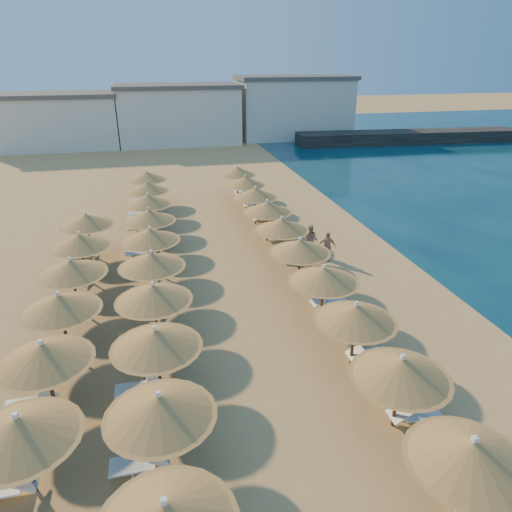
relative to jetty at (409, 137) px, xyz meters
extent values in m
plane|color=tan|center=(-29.76, -38.50, -0.75)|extent=(220.00, 220.00, 0.00)
cube|color=black|center=(0.00, 0.00, 0.00)|extent=(30.20, 5.99, 1.50)
cube|color=silver|center=(-44.55, 6.83, 2.25)|extent=(15.00, 8.00, 6.00)
cube|color=#59514C|center=(-44.55, 6.83, 5.50)|extent=(15.60, 8.48, 0.50)
cube|color=silver|center=(-29.41, 6.73, 2.65)|extent=(15.00, 8.00, 6.80)
cube|color=#59514C|center=(-29.41, 6.73, 6.30)|extent=(15.60, 8.48, 0.50)
cube|color=silver|center=(-13.61, 7.91, 3.05)|extent=(15.00, 8.00, 7.60)
cube|color=#59514C|center=(-13.61, 7.91, 7.10)|extent=(15.60, 8.48, 0.50)
cylinder|color=brown|center=(-26.92, -48.63, 0.31)|extent=(0.12, 0.12, 2.12)
cone|color=olive|center=(-26.92, -48.63, 1.45)|extent=(2.83, 2.83, 0.66)
cone|color=olive|center=(-26.92, -48.63, 1.18)|extent=(3.06, 3.06, 0.12)
cube|color=white|center=(-26.92, -48.63, 1.85)|extent=(0.12, 0.12, 0.14)
cylinder|color=brown|center=(-26.92, -45.43, 0.31)|extent=(0.12, 0.12, 2.12)
cone|color=olive|center=(-26.92, -45.43, 1.45)|extent=(2.83, 2.83, 0.66)
cone|color=olive|center=(-26.92, -45.43, 1.18)|extent=(3.06, 3.06, 0.12)
cube|color=white|center=(-26.92, -45.43, 1.85)|extent=(0.12, 0.12, 0.14)
cylinder|color=brown|center=(-26.92, -42.23, 0.31)|extent=(0.12, 0.12, 2.12)
cone|color=olive|center=(-26.92, -42.23, 1.45)|extent=(2.83, 2.83, 0.66)
cone|color=olive|center=(-26.92, -42.23, 1.18)|extent=(3.06, 3.06, 0.12)
cube|color=white|center=(-26.92, -42.23, 1.85)|extent=(0.12, 0.12, 0.14)
cylinder|color=brown|center=(-26.92, -39.03, 0.31)|extent=(0.12, 0.12, 2.12)
cone|color=olive|center=(-26.92, -39.03, 1.45)|extent=(2.83, 2.83, 0.66)
cone|color=olive|center=(-26.92, -39.03, 1.18)|extent=(3.06, 3.06, 0.12)
cube|color=white|center=(-26.92, -39.03, 1.85)|extent=(0.12, 0.12, 0.14)
cylinder|color=brown|center=(-26.92, -35.83, 0.31)|extent=(0.12, 0.12, 2.12)
cone|color=olive|center=(-26.92, -35.83, 1.45)|extent=(2.83, 2.83, 0.66)
cone|color=olive|center=(-26.92, -35.83, 1.18)|extent=(3.06, 3.06, 0.12)
cube|color=white|center=(-26.92, -35.83, 1.85)|extent=(0.12, 0.12, 0.14)
cylinder|color=brown|center=(-26.92, -32.63, 0.31)|extent=(0.12, 0.12, 2.12)
cone|color=olive|center=(-26.92, -32.63, 1.45)|extent=(2.83, 2.83, 0.66)
cone|color=olive|center=(-26.92, -32.63, 1.18)|extent=(3.06, 3.06, 0.12)
cube|color=white|center=(-26.92, -32.63, 1.85)|extent=(0.12, 0.12, 0.14)
cylinder|color=brown|center=(-26.92, -29.43, 0.31)|extent=(0.12, 0.12, 2.12)
cone|color=olive|center=(-26.92, -29.43, 1.45)|extent=(2.83, 2.83, 0.66)
cone|color=olive|center=(-26.92, -29.43, 1.18)|extent=(3.06, 3.06, 0.12)
cube|color=white|center=(-26.92, -29.43, 1.85)|extent=(0.12, 0.12, 0.14)
cylinder|color=brown|center=(-26.92, -26.23, 0.31)|extent=(0.12, 0.12, 2.12)
cone|color=olive|center=(-26.92, -26.23, 1.45)|extent=(2.83, 2.83, 0.66)
cone|color=olive|center=(-26.92, -26.23, 1.18)|extent=(3.06, 3.06, 0.12)
cube|color=white|center=(-26.92, -26.23, 1.85)|extent=(0.12, 0.12, 0.14)
cylinder|color=brown|center=(-26.92, -23.03, 0.31)|extent=(0.12, 0.12, 2.12)
cone|color=olive|center=(-26.92, -23.03, 1.45)|extent=(2.83, 2.83, 0.66)
cone|color=olive|center=(-26.92, -23.03, 1.18)|extent=(3.06, 3.06, 0.12)
cube|color=white|center=(-26.92, -23.03, 1.85)|extent=(0.12, 0.12, 0.14)
cylinder|color=brown|center=(-26.92, -19.83, 0.31)|extent=(0.12, 0.12, 2.12)
cone|color=olive|center=(-26.92, -19.83, 1.45)|extent=(2.83, 2.83, 0.66)
cone|color=olive|center=(-26.92, -19.83, 1.18)|extent=(3.06, 3.06, 0.12)
cube|color=white|center=(-26.92, -19.83, 1.85)|extent=(0.12, 0.12, 0.14)
cube|color=white|center=(-33.95, -48.63, 1.85)|extent=(0.12, 0.12, 0.14)
cylinder|color=brown|center=(-33.95, -45.43, 0.31)|extent=(0.12, 0.12, 2.12)
cone|color=olive|center=(-33.95, -45.43, 1.45)|extent=(2.83, 2.83, 0.66)
cone|color=olive|center=(-33.95, -45.43, 1.18)|extent=(3.06, 3.06, 0.12)
cube|color=white|center=(-33.95, -45.43, 1.85)|extent=(0.12, 0.12, 0.14)
cylinder|color=brown|center=(-33.95, -42.23, 0.31)|extent=(0.12, 0.12, 2.12)
cone|color=olive|center=(-33.95, -42.23, 1.45)|extent=(2.83, 2.83, 0.66)
cone|color=olive|center=(-33.95, -42.23, 1.18)|extent=(3.06, 3.06, 0.12)
cube|color=white|center=(-33.95, -42.23, 1.85)|extent=(0.12, 0.12, 0.14)
cylinder|color=brown|center=(-33.95, -39.03, 0.31)|extent=(0.12, 0.12, 2.12)
cone|color=olive|center=(-33.95, -39.03, 1.45)|extent=(2.83, 2.83, 0.66)
cone|color=olive|center=(-33.95, -39.03, 1.18)|extent=(3.06, 3.06, 0.12)
cube|color=white|center=(-33.95, -39.03, 1.85)|extent=(0.12, 0.12, 0.14)
cylinder|color=brown|center=(-33.95, -35.83, 0.31)|extent=(0.12, 0.12, 2.12)
cone|color=olive|center=(-33.95, -35.83, 1.45)|extent=(2.83, 2.83, 0.66)
cone|color=olive|center=(-33.95, -35.83, 1.18)|extent=(3.06, 3.06, 0.12)
cube|color=white|center=(-33.95, -35.83, 1.85)|extent=(0.12, 0.12, 0.14)
cylinder|color=brown|center=(-33.95, -32.63, 0.31)|extent=(0.12, 0.12, 2.12)
cone|color=olive|center=(-33.95, -32.63, 1.45)|extent=(2.83, 2.83, 0.66)
cone|color=olive|center=(-33.95, -32.63, 1.18)|extent=(3.06, 3.06, 0.12)
cube|color=white|center=(-33.95, -32.63, 1.85)|extent=(0.12, 0.12, 0.14)
cylinder|color=brown|center=(-33.95, -29.43, 0.31)|extent=(0.12, 0.12, 2.12)
cone|color=olive|center=(-33.95, -29.43, 1.45)|extent=(2.83, 2.83, 0.66)
cone|color=olive|center=(-33.95, -29.43, 1.18)|extent=(3.06, 3.06, 0.12)
cube|color=white|center=(-33.95, -29.43, 1.85)|extent=(0.12, 0.12, 0.14)
cylinder|color=brown|center=(-33.95, -26.23, 0.31)|extent=(0.12, 0.12, 2.12)
cone|color=olive|center=(-33.95, -26.23, 1.45)|extent=(2.83, 2.83, 0.66)
cone|color=olive|center=(-33.95, -26.23, 1.18)|extent=(3.06, 3.06, 0.12)
cube|color=white|center=(-33.95, -26.23, 1.85)|extent=(0.12, 0.12, 0.14)
cylinder|color=brown|center=(-33.95, -23.03, 0.31)|extent=(0.12, 0.12, 2.12)
cone|color=olive|center=(-33.95, -23.03, 1.45)|extent=(2.83, 2.83, 0.66)
cone|color=olive|center=(-33.95, -23.03, 1.18)|extent=(3.06, 3.06, 0.12)
cube|color=white|center=(-33.95, -23.03, 1.85)|extent=(0.12, 0.12, 0.14)
cylinder|color=brown|center=(-33.95, -19.83, 0.31)|extent=(0.12, 0.12, 2.12)
cone|color=olive|center=(-33.95, -19.83, 1.45)|extent=(2.83, 2.83, 0.66)
cone|color=olive|center=(-33.95, -19.83, 1.18)|extent=(3.06, 3.06, 0.12)
cube|color=white|center=(-33.95, -19.83, 1.85)|extent=(0.12, 0.12, 0.14)
cylinder|color=brown|center=(-37.39, -45.43, 0.31)|extent=(0.12, 0.12, 2.12)
cone|color=olive|center=(-37.39, -45.43, 1.45)|extent=(2.83, 2.83, 0.66)
cone|color=olive|center=(-37.39, -45.43, 1.18)|extent=(3.06, 3.06, 0.12)
cube|color=white|center=(-37.39, -45.43, 1.85)|extent=(0.12, 0.12, 0.14)
cylinder|color=brown|center=(-37.39, -42.23, 0.31)|extent=(0.12, 0.12, 2.12)
cone|color=olive|center=(-37.39, -42.23, 1.45)|extent=(2.83, 2.83, 0.66)
cone|color=olive|center=(-37.39, -42.23, 1.18)|extent=(3.06, 3.06, 0.12)
cube|color=white|center=(-37.39, -42.23, 1.85)|extent=(0.12, 0.12, 0.14)
cylinder|color=brown|center=(-37.39, -39.03, 0.31)|extent=(0.12, 0.12, 2.12)
cone|color=olive|center=(-37.39, -39.03, 1.45)|extent=(2.83, 2.83, 0.66)
cone|color=olive|center=(-37.39, -39.03, 1.18)|extent=(3.06, 3.06, 0.12)
cube|color=white|center=(-37.39, -39.03, 1.85)|extent=(0.12, 0.12, 0.14)
cylinder|color=brown|center=(-37.39, -35.83, 0.31)|extent=(0.12, 0.12, 2.12)
cone|color=olive|center=(-37.39, -35.83, 1.45)|extent=(2.83, 2.83, 0.66)
cone|color=olive|center=(-37.39, -35.83, 1.18)|extent=(3.06, 3.06, 0.12)
cube|color=white|center=(-37.39, -35.83, 1.85)|extent=(0.12, 0.12, 0.14)
cylinder|color=brown|center=(-37.39, -32.63, 0.31)|extent=(0.12, 0.12, 2.12)
cone|color=olive|center=(-37.39, -32.63, 1.45)|extent=(2.83, 2.83, 0.66)
cone|color=olive|center=(-37.39, -32.63, 1.18)|extent=(3.06, 3.06, 0.12)
cube|color=white|center=(-37.39, -32.63, 1.85)|extent=(0.12, 0.12, 0.14)
cylinder|color=brown|center=(-37.39, -29.43, 0.31)|extent=(0.12, 0.12, 2.12)
cone|color=olive|center=(-37.39, -29.43, 1.45)|extent=(2.83, 2.83, 0.66)
cone|color=olive|center=(-37.39, -29.43, 1.18)|extent=(3.06, 3.06, 0.12)
cube|color=white|center=(-37.39, -29.43, 1.85)|extent=(0.12, 0.12, 0.14)
cube|color=white|center=(-26.02, -48.63, -0.43)|extent=(1.24, 0.66, 0.06)
cube|color=white|center=(-26.02, -48.63, -0.59)|extent=(0.06, 0.59, 0.32)
cube|color=white|center=(-26.75, -48.63, -0.29)|extent=(0.58, 0.66, 0.40)
cube|color=#FFFB1A|center=(-26.02, -48.63, -0.38)|extent=(1.19, 0.60, 0.05)
cube|color=white|center=(-26.02, -45.43, -0.43)|extent=(1.24, 0.66, 0.06)
cube|color=white|center=(-26.02, -45.43, -0.59)|extent=(0.06, 0.59, 0.32)
cube|color=white|center=(-26.75, -45.43, -0.29)|extent=(0.58, 0.66, 0.40)
cube|color=white|center=(-26.02, -44.53, -0.43)|extent=(1.24, 0.66, 0.06)
cube|color=white|center=(-26.02, -44.53, -0.59)|extent=(0.06, 0.59, 0.32)
cube|color=white|center=(-26.75, -44.53, -0.29)|extent=(0.58, 0.66, 0.40)
cube|color=white|center=(-34.85, -45.43, -0.43)|extent=(1.24, 0.66, 0.06)
cube|color=white|center=(-34.85, -45.43, -0.59)|extent=(0.06, 0.59, 0.32)
cube|color=white|center=(-34.11, -45.43, -0.29)|extent=(0.58, 0.66, 0.40)
cube|color=white|center=(-26.02, -42.23, -0.43)|extent=(1.24, 0.66, 0.06)
cube|color=white|center=(-26.02, -42.23, -0.59)|extent=(0.06, 0.59, 0.32)
cube|color=white|center=(-26.75, -42.23, -0.29)|extent=(0.58, 0.66, 0.40)
cube|color=white|center=(-34.85, -42.23, -0.43)|extent=(1.24, 0.66, 0.06)
cube|color=white|center=(-34.85, -42.23, -0.59)|extent=(0.06, 0.59, 0.32)
cube|color=white|center=(-34.11, -42.23, -0.29)|extent=(0.58, 0.66, 0.40)
cube|color=white|center=(-34.85, -43.13, -0.43)|extent=(1.24, 0.66, 0.06)
cube|color=white|center=(-34.85, -43.13, -0.59)|extent=(0.06, 0.59, 0.32)
cube|color=white|center=(-34.11, -43.13, -0.29)|extent=(0.58, 0.66, 0.40)
cube|color=#FFFB1A|center=(-34.85, -43.13, -0.38)|extent=(1.19, 0.60, 0.05)
cube|color=white|center=(-26.02, -39.03, -0.43)|extent=(1.24, 0.66, 0.06)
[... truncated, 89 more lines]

